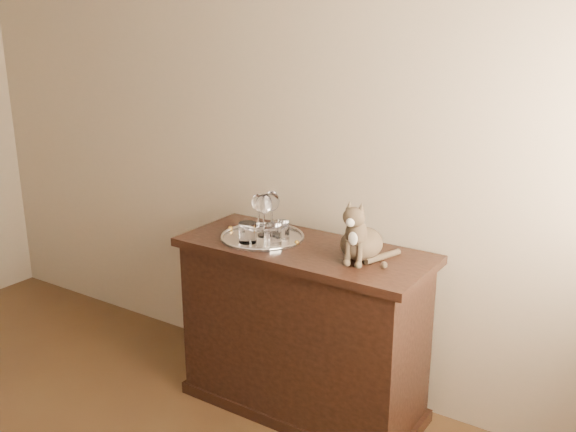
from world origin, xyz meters
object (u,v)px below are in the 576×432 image
Objects in this scene: wine_glass_a at (259,212)px; tumbler_a at (273,234)px; sideboard at (303,330)px; tumbler_b at (248,233)px; tray at (263,238)px; tumbler_c at (281,230)px; wine_glass_d at (264,215)px; cat at (362,228)px; wine_glass_b at (272,212)px.

tumbler_a is (0.18, -0.14, -0.05)m from wine_glass_a.
tumbler_b is (-0.24, -0.11, 0.48)m from sideboard.
sideboard is at bearing -13.41° from wine_glass_a.
tumbler_a is 0.97× the size of tumbler_b.
tumbler_c is (0.09, 0.03, 0.05)m from tray.
wine_glass_d is at bearing 143.65° from tumbler_a.
tumbler_a is 1.08× the size of tumbler_c.
cat is (0.43, -0.01, 0.09)m from tumbler_c.
tumbler_a reaches higher than tray.
tumbler_c is 0.44m from cat.
wine_glass_d is 2.43× the size of tumbler_c.
tray is 0.14m from wine_glass_b.
cat is (0.42, 0.07, 0.09)m from tumbler_a.
tray is 2.18× the size of wine_glass_a.
wine_glass_b is 0.17m from tumbler_a.
wine_glass_b is (-0.23, 0.07, 0.54)m from sideboard.
sideboard is 6.54× the size of wine_glass_a.
tray is 0.16m from wine_glass_a.
tumbler_c is at bearing -28.72° from wine_glass_b.
tumbler_c reaches higher than sideboard.
sideboard is 5.70× the size of wine_glass_b.
cat reaches higher than wine_glass_b.
tumbler_a is at bearing -37.40° from wine_glass_a.
tumbler_b reaches higher than tumbler_c.
wine_glass_b is 0.19m from tumbler_b.
sideboard is at bearing 26.09° from tumbler_a.
tumbler_b is at bearing -69.43° from wine_glass_a.
wine_glass_a reaches higher than sideboard.
tray is at bearing -46.23° from wine_glass_a.
tray is 4.67× the size of tumbler_c.
tumbler_a is at bearing -177.44° from cat.
cat is (0.52, -0.06, 0.03)m from wine_glass_b.
wine_glass_a is 0.20m from tumbler_b.
tumbler_a is at bearing -53.32° from wine_glass_b.
cat is at bearing 2.52° from tray.
tumbler_c is at bearing 172.82° from sideboard.
wine_glass_a is at bearing 110.57° from tumbler_b.
sideboard is 0.48m from tray.
wine_glass_a is 0.10m from wine_glass_d.
tumbler_b is at bearing -154.93° from sideboard.
wine_glass_b reaches higher than wine_glass_d.
wine_glass_a is at bearing 174.97° from wine_glass_b.
wine_glass_a is 0.23m from tumbler_a.
wine_glass_b reaches higher than wine_glass_a.
tray is at bearing 175.60° from cat.
tray is 1.90× the size of wine_glass_b.
tumbler_b is at bearing -92.28° from wine_glass_d.
tumbler_c is (0.09, -0.05, -0.06)m from wine_glass_b.
wine_glass_b is at bearing 166.55° from cat.
sideboard is 0.50m from tumbler_a.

